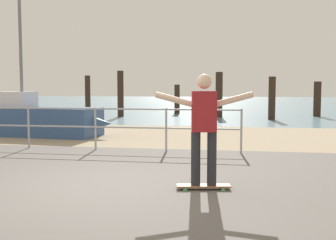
% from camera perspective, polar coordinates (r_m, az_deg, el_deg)
% --- Properties ---
extents(ground_plane, '(24.00, 10.00, 0.04)m').
position_cam_1_polar(ground_plane, '(5.57, -14.16, -11.61)').
color(ground_plane, '#605B56').
rests_on(ground_plane, ground).
extents(beach_strip, '(24.00, 6.00, 0.04)m').
position_cam_1_polar(beach_strip, '(13.17, -0.05, -2.14)').
color(beach_strip, tan).
rests_on(beach_strip, ground).
extents(sea_surface, '(72.00, 50.00, 0.04)m').
position_cam_1_polar(sea_surface, '(40.98, 6.48, 2.39)').
color(sea_surface, slate).
rests_on(sea_surface, ground).
extents(railing_fence, '(8.79, 0.05, 1.05)m').
position_cam_1_polar(railing_fence, '(10.44, -14.58, -0.19)').
color(railing_fence, '#9EA0A5').
rests_on(railing_fence, ground).
extents(sailboat, '(5.03, 1.81, 5.02)m').
position_cam_1_polar(sailboat, '(13.61, -17.93, 0.06)').
color(sailboat, '#335184').
rests_on(sailboat, ground).
extents(skateboard, '(0.82, 0.34, 0.08)m').
position_cam_1_polar(skateboard, '(6.23, 4.95, -9.11)').
color(skateboard, brown).
rests_on(skateboard, ground).
extents(skateboarder, '(1.44, 0.34, 1.65)m').
position_cam_1_polar(skateboarder, '(6.08, 5.02, -0.38)').
color(skateboarder, '#26262B').
rests_on(skateboarder, skateboard).
extents(groyne_post_0, '(0.31, 0.31, 2.20)m').
position_cam_1_polar(groyne_post_0, '(24.00, -11.08, 3.44)').
color(groyne_post_0, '#332319').
rests_on(groyne_post_0, ground).
extents(groyne_post_1, '(0.32, 0.32, 2.38)m').
position_cam_1_polar(groyne_post_1, '(21.33, -6.61, 3.61)').
color(groyne_post_1, '#332319').
rests_on(groyne_post_1, ground).
extents(groyne_post_2, '(0.31, 0.31, 1.69)m').
position_cam_1_polar(groyne_post_2, '(23.73, 1.26, 2.89)').
color(groyne_post_2, '#332319').
rests_on(groyne_post_2, ground).
extents(groyne_post_3, '(0.36, 0.36, 2.31)m').
position_cam_1_polar(groyne_post_3, '(20.97, 7.09, 3.48)').
color(groyne_post_3, '#332319').
rests_on(groyne_post_3, ground).
extents(groyne_post_4, '(0.33, 0.33, 2.04)m').
position_cam_1_polar(groyne_post_4, '(19.86, 14.22, 2.93)').
color(groyne_post_4, '#332319').
rests_on(groyne_post_4, ground).
extents(groyne_post_5, '(0.38, 0.38, 1.83)m').
position_cam_1_polar(groyne_post_5, '(22.78, 20.00, 2.73)').
color(groyne_post_5, '#332319').
rests_on(groyne_post_5, ground).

